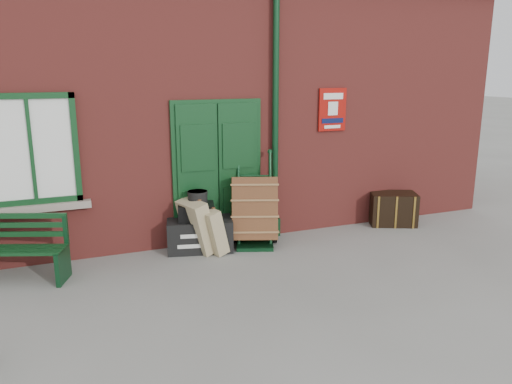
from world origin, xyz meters
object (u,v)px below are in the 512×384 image
bench (9,247)px  houdini_trunk (200,234)px  porter_trolley (255,210)px  dark_trunk (393,209)px

bench → houdini_trunk: bench is taller
houdini_trunk → porter_trolley: porter_trolley is taller
bench → houdini_trunk: size_ratio=1.55×
dark_trunk → porter_trolley: bearing=-155.0°
houdini_trunk → dark_trunk: size_ratio=1.23×
bench → porter_trolley: bearing=22.2°
houdini_trunk → bench: bearing=-163.1°
bench → dark_trunk: 6.15m
bench → porter_trolley: (3.47, 0.11, 0.11)m
houdini_trunk → porter_trolley: size_ratio=0.67×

